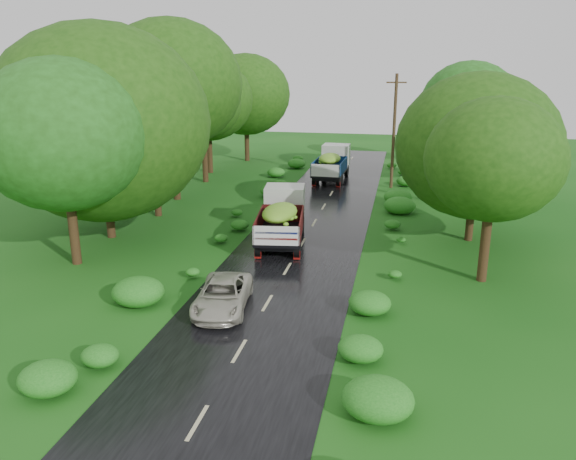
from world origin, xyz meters
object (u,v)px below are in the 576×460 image
(car, at_px, (223,295))
(truck_near, at_px, (282,215))
(utility_pole, at_px, (394,130))
(truck_far, at_px, (332,162))

(car, bearing_deg, truck_near, 79.68)
(truck_near, height_order, utility_pole, utility_pole)
(car, height_order, utility_pole, utility_pole)
(car, bearing_deg, truck_far, 80.43)
(truck_far, relative_size, car, 1.52)
(car, distance_m, utility_pole, 24.85)
(truck_far, relative_size, utility_pole, 0.75)
(truck_near, bearing_deg, car, -100.47)
(truck_near, height_order, truck_far, truck_near)
(truck_near, xyz_separation_m, car, (-0.46, -8.92, -0.91))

